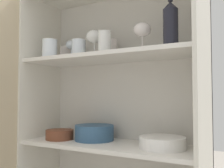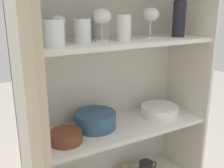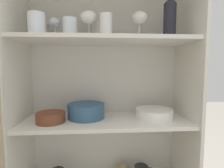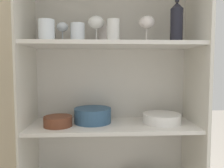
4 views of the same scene
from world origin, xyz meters
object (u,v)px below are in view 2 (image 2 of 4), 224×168
Objects in this scene: mixing_bowl_large at (95,120)px; serving_bowl_small at (66,136)px; wine_bottle at (179,15)px; plate_stack_white at (160,110)px.

mixing_bowl_large is 0.20m from serving_bowl_small.
wine_bottle is 1.17× the size of mixing_bowl_large.
wine_bottle is 1.16× the size of plate_stack_white.
plate_stack_white is (-0.06, 0.05, -0.53)m from wine_bottle.
plate_stack_white is 1.01× the size of mixing_bowl_large.
wine_bottle reaches higher than mixing_bowl_large.
wine_bottle is 0.83m from serving_bowl_small.
plate_stack_white is 1.40× the size of serving_bowl_small.
serving_bowl_small is at bearing 179.36° from wine_bottle.
mixing_bowl_large reaches higher than plate_stack_white.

